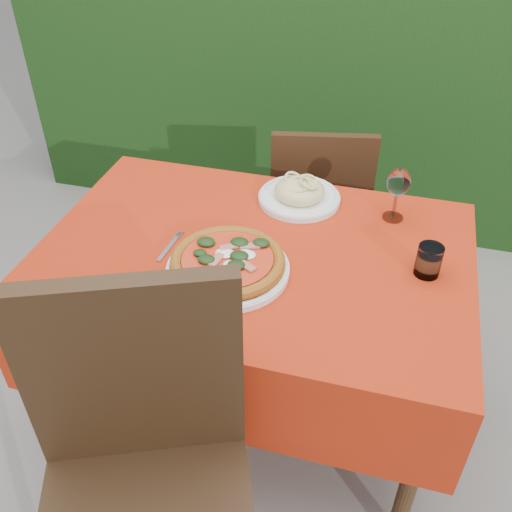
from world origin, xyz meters
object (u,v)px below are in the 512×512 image
(chair_near, at_px, (143,470))
(wine_glass, at_px, (398,184))
(water_glass, at_px, (428,262))
(fork, at_px, (168,249))
(pizza_plate, at_px, (228,264))
(pasta_plate, at_px, (299,194))
(chair_far, at_px, (318,207))

(chair_near, distance_m, wine_glass, 1.08)
(water_glass, xyz_separation_m, fork, (-0.74, -0.09, -0.04))
(pizza_plate, bearing_deg, water_glass, 14.78)
(pasta_plate, bearing_deg, water_glass, -33.37)
(pasta_plate, xyz_separation_m, fork, (-0.32, -0.36, -0.02))
(chair_near, bearing_deg, pizza_plate, 64.24)
(water_glass, distance_m, fork, 0.74)
(wine_glass, relative_size, fork, 1.06)
(pizza_plate, bearing_deg, wine_glass, 43.22)
(fork, bearing_deg, chair_far, 70.04)
(chair_near, height_order, chair_far, chair_near)
(wine_glass, distance_m, fork, 0.72)
(chair_far, xyz_separation_m, water_glass, (0.41, -0.65, 0.30))
(chair_near, distance_m, water_glass, 0.91)
(chair_near, relative_size, chair_far, 1.23)
(pasta_plate, distance_m, fork, 0.48)
(wine_glass, bearing_deg, chair_near, -115.48)
(chair_near, xyz_separation_m, water_glass, (0.56, 0.69, 0.18))
(pasta_plate, height_order, water_glass, water_glass)
(chair_near, relative_size, pizza_plate, 2.96)
(pizza_plate, xyz_separation_m, fork, (-0.20, 0.05, -0.03))
(chair_near, bearing_deg, pasta_plate, 58.84)
(chair_far, relative_size, water_glass, 9.33)
(chair_far, relative_size, wine_glass, 4.84)
(pasta_plate, distance_m, water_glass, 0.50)
(water_glass, height_order, wine_glass, wine_glass)
(pasta_plate, height_order, wine_glass, wine_glass)
(fork, bearing_deg, pizza_plate, -10.61)
(chair_near, bearing_deg, water_glass, 28.04)
(pasta_plate, distance_m, wine_glass, 0.32)
(chair_far, xyz_separation_m, fork, (-0.33, -0.74, 0.26))
(chair_far, relative_size, pasta_plate, 3.18)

